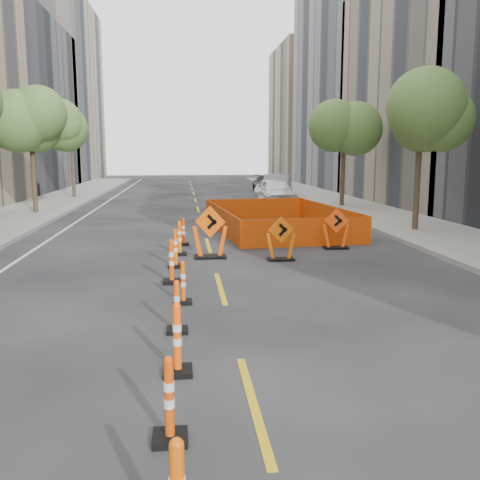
{
  "coord_description": "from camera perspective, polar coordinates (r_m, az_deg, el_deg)",
  "views": [
    {
      "loc": [
        -0.85,
        -8.37,
        3.19
      ],
      "look_at": [
        0.51,
        4.31,
        1.1
      ],
      "focal_mm": 40.0,
      "sensor_mm": 36.0,
      "label": 1
    }
  ],
  "objects": [
    {
      "name": "chevron_sign_right",
      "position": [
        18.12,
        10.22,
        1.21
      ],
      "size": [
        1.0,
        0.72,
        1.37
      ],
      "primitive_type": null,
      "rotation": [
        0.0,
        0.0,
        -0.21
      ],
      "color": "#F2430A",
      "rests_on": "ground"
    },
    {
      "name": "channelizer_7",
      "position": [
        16.86,
        -6.46,
        0.22
      ],
      "size": [
        0.43,
        0.43,
        1.09
      ],
      "primitive_type": null,
      "color": "#F25B0A",
      "rests_on": "ground"
    },
    {
      "name": "tree_r_c",
      "position": [
        31.78,
        11.04,
        11.54
      ],
      "size": [
        2.8,
        2.8,
        5.95
      ],
      "color": "#382B1E",
      "rests_on": "ground"
    },
    {
      "name": "channelizer_1",
      "position": [
        6.2,
        -7.56,
        -16.48
      ],
      "size": [
        0.39,
        0.39,
        1.0
      ],
      "primitive_type": null,
      "color": "#D63E09",
      "rests_on": "ground"
    },
    {
      "name": "chevron_sign_left",
      "position": [
        16.25,
        -3.21,
        0.85
      ],
      "size": [
        1.24,
        1.03,
        1.61
      ],
      "primitive_type": null,
      "rotation": [
        0.0,
        0.0,
        -0.42
      ],
      "color": "#FF580A",
      "rests_on": "ground"
    },
    {
      "name": "channelizer_6",
      "position": [
        15.04,
        -6.89,
        -0.88
      ],
      "size": [
        0.43,
        0.43,
        1.09
      ],
      "primitive_type": null,
      "color": "#DE5909",
      "rests_on": "ground"
    },
    {
      "name": "parked_car_mid",
      "position": [
        38.5,
        3.96,
        5.77
      ],
      "size": [
        3.09,
        5.38,
        1.68
      ],
      "primitive_type": "imported",
      "rotation": [
        0.0,
        0.0,
        -0.27
      ],
      "color": "gray",
      "rests_on": "ground"
    },
    {
      "name": "channelizer_3",
      "position": [
        9.66,
        -6.74,
        -7.04
      ],
      "size": [
        0.38,
        0.38,
        0.96
      ],
      "primitive_type": null,
      "color": "#ED4E09",
      "rests_on": "ground"
    },
    {
      "name": "channelizer_8",
      "position": [
        18.7,
        -6.06,
        0.91
      ],
      "size": [
        0.38,
        0.38,
        0.95
      ],
      "primitive_type": null,
      "color": "#DF3D09",
      "rests_on": "ground"
    },
    {
      "name": "bld_right_e",
      "position": [
        69.47,
        9.02,
        13.15
      ],
      "size": [
        12.0,
        14.0,
        16.0
      ],
      "primitive_type": "cube",
      "color": "tan",
      "rests_on": "ground"
    },
    {
      "name": "bld_right_d",
      "position": [
        52.19,
        14.54,
        16.51
      ],
      "size": [
        12.0,
        18.0,
        20.0
      ],
      "primitive_type": "cube",
      "color": "gray",
      "rests_on": "ground"
    },
    {
      "name": "tree_l_d",
      "position": [
        39.13,
        -17.57,
        10.83
      ],
      "size": [
        2.8,
        2.8,
        5.95
      ],
      "color": "#382B1E",
      "rests_on": "ground"
    },
    {
      "name": "tree_r_b",
      "position": [
        22.41,
        18.71,
        12.24
      ],
      "size": [
        2.8,
        2.8,
        5.95
      ],
      "color": "#382B1E",
      "rests_on": "ground"
    },
    {
      "name": "chevron_sign_center",
      "position": [
        15.95,
        4.39,
        0.17
      ],
      "size": [
        0.96,
        0.67,
        1.33
      ],
      "primitive_type": null,
      "rotation": [
        0.0,
        0.0,
        0.17
      ],
      "color": "#DB5809",
      "rests_on": "ground"
    },
    {
      "name": "bld_left_e",
      "position": [
        66.32,
        -20.89,
        14.6
      ],
      "size": [
        12.0,
        20.0,
        20.0
      ],
      "primitive_type": "cube",
      "color": "gray",
      "rests_on": "ground"
    },
    {
      "name": "channelizer_4",
      "position": [
        11.45,
        -6.09,
        -4.53
      ],
      "size": [
        0.36,
        0.36,
        0.92
      ],
      "primitive_type": null,
      "color": "#DC5209",
      "rests_on": "ground"
    },
    {
      "name": "safety_fence",
      "position": [
        22.16,
        3.89,
        2.3
      ],
      "size": [
        5.4,
        8.34,
        0.99
      ],
      "primitive_type": null,
      "rotation": [
        0.0,
        0.0,
        0.1
      ],
      "color": "#D8430B",
      "rests_on": "ground"
    },
    {
      "name": "channelizer_5",
      "position": [
        13.23,
        -7.32,
        -2.25
      ],
      "size": [
        0.44,
        0.44,
        1.11
      ],
      "primitive_type": null,
      "color": "#DE4709",
      "rests_on": "ground"
    },
    {
      "name": "sidewalk_right",
      "position": [
        22.84,
        19.5,
        0.93
      ],
      "size": [
        4.0,
        90.0,
        0.15
      ],
      "primitive_type": "cube",
      "color": "gray",
      "rests_on": "ground"
    },
    {
      "name": "tree_l_c",
      "position": [
        29.38,
        -21.43,
        11.28
      ],
      "size": [
        2.8,
        2.8,
        5.95
      ],
      "color": "#382B1E",
      "rests_on": "ground"
    },
    {
      "name": "channelizer_2",
      "position": [
        7.88,
        -6.71,
        -10.39
      ],
      "size": [
        0.42,
        0.42,
        1.08
      ],
      "primitive_type": null,
      "color": "#FB4F0A",
      "rests_on": "ground"
    },
    {
      "name": "ground_plane",
      "position": [
        8.99,
        -0.28,
        -11.45
      ],
      "size": [
        140.0,
        140.0,
        0.0
      ],
      "primitive_type": "plane",
      "color": "black"
    },
    {
      "name": "parked_car_far",
      "position": [
        43.92,
        2.68,
        6.01
      ],
      "size": [
        2.29,
        4.85,
        1.37
      ],
      "primitive_type": "imported",
      "rotation": [
        0.0,
        0.0,
        -0.08
      ],
      "color": "black",
      "rests_on": "ground"
    },
    {
      "name": "bld_right_c",
      "position": [
        36.99,
        23.56,
        14.46
      ],
      "size": [
        12.0,
        16.0,
        14.0
      ],
      "primitive_type": "cube",
      "color": "gray",
      "rests_on": "ground"
    },
    {
      "name": "parked_car_near",
      "position": [
        32.82,
        3.76,
        5.16
      ],
      "size": [
        2.24,
        4.99,
        1.66
      ],
      "primitive_type": "imported",
      "rotation": [
        0.0,
        0.0,
        0.06
      ],
      "color": "white",
      "rests_on": "ground"
    }
  ]
}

